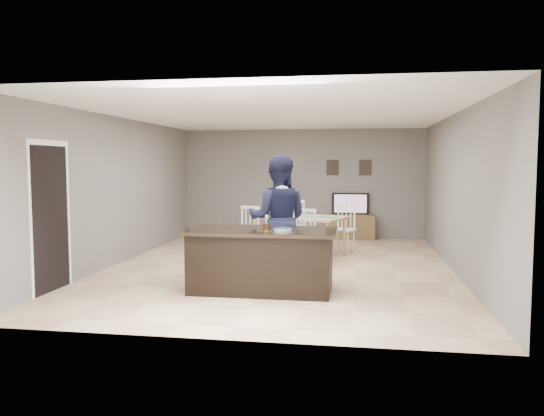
% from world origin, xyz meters
% --- Properties ---
extents(floor, '(8.00, 8.00, 0.00)m').
position_xyz_m(floor, '(0.00, 0.00, 0.00)').
color(floor, tan).
rests_on(floor, ground).
extents(room_shell, '(8.00, 8.00, 8.00)m').
position_xyz_m(room_shell, '(0.00, 0.00, 1.68)').
color(room_shell, slate).
rests_on(room_shell, floor).
extents(kitchen_island, '(2.15, 1.10, 0.90)m').
position_xyz_m(kitchen_island, '(0.00, -1.80, 0.45)').
color(kitchen_island, black).
rests_on(kitchen_island, floor).
extents(tv_console, '(1.20, 0.40, 0.60)m').
position_xyz_m(tv_console, '(1.20, 3.77, 0.30)').
color(tv_console, brown).
rests_on(tv_console, floor).
extents(television, '(0.91, 0.12, 0.53)m').
position_xyz_m(television, '(1.20, 3.84, 0.86)').
color(television, black).
rests_on(television, tv_console).
extents(tv_screen_glow, '(0.78, 0.00, 0.78)m').
position_xyz_m(tv_screen_glow, '(1.20, 3.76, 0.87)').
color(tv_screen_glow, '#DC4F18').
rests_on(tv_screen_glow, tv_console).
extents(picture_frames, '(1.10, 0.02, 0.38)m').
position_xyz_m(picture_frames, '(1.15, 3.98, 1.75)').
color(picture_frames, black).
rests_on(picture_frames, room_shell).
extents(doorway, '(0.00, 2.10, 2.65)m').
position_xyz_m(doorway, '(-2.99, -2.30, 1.26)').
color(doorway, black).
rests_on(doorway, floor).
extents(woman, '(0.55, 0.36, 1.52)m').
position_xyz_m(woman, '(0.21, -1.25, 0.76)').
color(woman, silver).
rests_on(woman, floor).
extents(man, '(0.98, 0.78, 1.97)m').
position_xyz_m(man, '(0.14, -1.16, 0.99)').
color(man, '#181B36').
rests_on(man, floor).
extents(birthday_cake, '(0.14, 0.14, 0.22)m').
position_xyz_m(birthday_cake, '(0.10, -1.95, 0.95)').
color(birthday_cake, gold).
rests_on(birthday_cake, kitchen_island).
extents(plate_stack, '(0.26, 0.26, 0.04)m').
position_xyz_m(plate_stack, '(0.32, -1.91, 0.92)').
color(plate_stack, white).
rests_on(plate_stack, kitchen_island).
extents(dining_table, '(2.22, 2.39, 1.04)m').
position_xyz_m(dining_table, '(0.25, 1.18, 0.67)').
color(dining_table, tan).
rests_on(dining_table, floor).
extents(floor_lamp, '(0.28, 0.28, 1.85)m').
position_xyz_m(floor_lamp, '(-0.27, 3.31, 1.44)').
color(floor_lamp, black).
rests_on(floor_lamp, floor).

